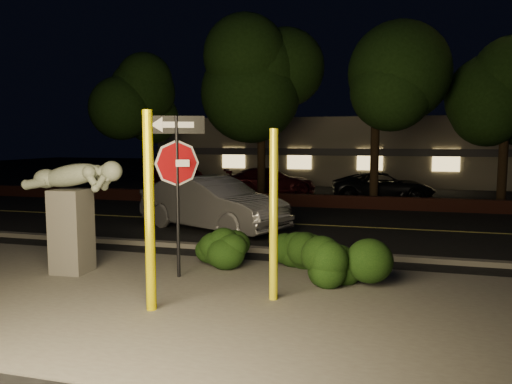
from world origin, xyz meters
TOP-DOWN VIEW (x-y plane):
  - ground at (0.00, 10.00)m, footprint 90.00×90.00m
  - patio at (0.00, -1.00)m, footprint 14.00×6.00m
  - road at (0.00, 7.00)m, footprint 80.00×8.00m
  - lane_marking at (0.00, 7.00)m, footprint 80.00×0.12m
  - curb at (0.00, 2.90)m, footprint 80.00×0.25m
  - brick_wall at (0.00, 11.30)m, footprint 40.00×0.35m
  - parking_lot at (0.00, 17.00)m, footprint 40.00×12.00m
  - building at (0.00, 24.99)m, footprint 22.00×10.20m
  - tree_far_a at (-8.00, 13.00)m, footprint 4.60×4.60m
  - tree_far_b at (-2.50, 13.20)m, footprint 5.20×5.20m
  - tree_far_c at (2.50, 12.80)m, footprint 4.80×4.80m
  - tree_far_d at (7.50, 13.30)m, footprint 4.40×4.40m
  - yellow_pole_left at (-0.42, -1.58)m, footprint 0.16×0.16m
  - yellow_pole_right at (1.34, -0.55)m, footprint 0.15×0.15m
  - signpost at (-0.79, 0.30)m, footprint 1.00×0.47m
  - sculpture at (-2.99, 0.05)m, footprint 2.16×0.70m
  - hedge_center at (-0.01, 1.35)m, footprint 1.88×1.19m
  - hedge_right at (1.46, 1.52)m, footprint 1.71×1.20m
  - hedge_far_right at (2.48, 0.51)m, footprint 1.72×1.34m
  - silver_sedan at (-1.97, 5.40)m, footprint 5.15×3.54m
  - parked_car_red at (-7.18, 14.87)m, footprint 4.87×3.66m
  - parked_car_darkred at (-2.61, 15.32)m, footprint 4.88×3.45m
  - parked_car_dark at (2.85, 14.30)m, footprint 4.74×2.70m

SIDE VIEW (x-z plane):
  - ground at x=0.00m, z-range 0.00..0.00m
  - road at x=0.00m, z-range 0.00..0.01m
  - parking_lot at x=0.00m, z-range 0.00..0.01m
  - patio at x=0.00m, z-range 0.00..0.02m
  - lane_marking at x=0.00m, z-range 0.02..0.02m
  - curb at x=0.00m, z-range 0.00..0.12m
  - brick_wall at x=0.00m, z-range 0.00..0.50m
  - hedge_center at x=-0.01m, z-range 0.00..0.91m
  - hedge_right at x=1.46m, z-range 0.00..1.02m
  - hedge_far_right at x=2.48m, z-range 0.00..1.05m
  - parked_car_dark at x=2.85m, z-range 0.00..1.25m
  - parked_car_darkred at x=-2.61m, z-range 0.00..1.31m
  - parked_car_red at x=-7.18m, z-range 0.00..1.55m
  - silver_sedan at x=-1.97m, z-range 0.00..1.61m
  - sculpture at x=-2.99m, z-range 0.27..2.58m
  - yellow_pole_right at x=1.34m, z-range 0.00..2.92m
  - yellow_pole_left at x=-0.42m, z-range 0.00..3.19m
  - building at x=0.00m, z-range 0.00..4.00m
  - signpost at x=-0.79m, z-range 0.67..3.86m
  - tree_far_a at x=-8.00m, z-range 1.63..9.06m
  - tree_far_d at x=7.50m, z-range 1.71..9.13m
  - tree_far_c at x=2.50m, z-range 1.74..9.58m
  - tree_far_b at x=-2.50m, z-range 1.85..10.26m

